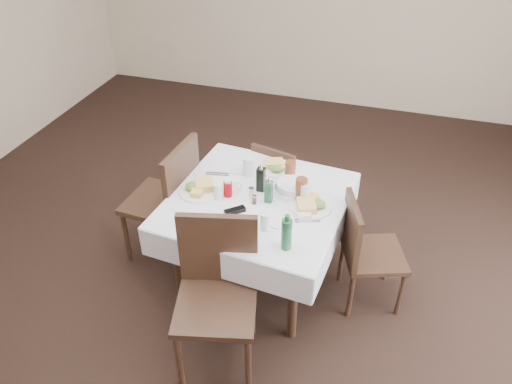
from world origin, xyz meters
TOP-DOWN VIEW (x-y plane):
  - ground_plane at (0.00, 0.00)m, footprint 7.00×7.00m
  - room_shell at (0.00, 0.00)m, footprint 6.04×7.04m
  - dining_table at (0.15, 0.19)m, footprint 1.29×1.29m
  - chair_north at (0.12, 0.86)m, footprint 0.47×0.47m
  - chair_south at (0.10, -0.50)m, footprint 0.59×0.59m
  - chair_east at (0.91, 0.21)m, footprint 0.52×0.52m
  - chair_west at (-0.58, 0.26)m, footprint 0.52×0.52m
  - meal_north at (0.18, 0.59)m, footprint 0.26×0.26m
  - meal_south at (0.11, -0.18)m, footprint 0.25×0.25m
  - meal_east at (0.52, 0.20)m, footprint 0.29×0.29m
  - meal_west at (-0.27, 0.16)m, footprint 0.29×0.29m
  - side_plate_a at (-0.09, 0.50)m, footprint 0.14×0.14m
  - side_plate_b at (0.36, -0.02)m, footprint 0.15×0.15m
  - water_n at (-0.01, 0.45)m, footprint 0.08×0.08m
  - water_s at (0.29, -0.11)m, footprint 0.07×0.07m
  - water_e at (0.46, 0.26)m, footprint 0.08×0.08m
  - water_w at (-0.12, 0.12)m, footprint 0.06×0.06m
  - iced_tea_a at (0.31, 0.47)m, footprint 0.08×0.08m
  - iced_tea_b at (0.43, 0.27)m, footprint 0.08×0.08m
  - bread_basket at (0.35, 0.34)m, footprint 0.24×0.24m
  - oil_cruet_dark at (0.14, 0.30)m, footprint 0.06×0.06m
  - oil_cruet_green at (0.23, 0.19)m, footprint 0.05×0.05m
  - ketchup_bottle at (-0.06, 0.17)m, footprint 0.06×0.06m
  - salt_shaker at (0.10, 0.19)m, footprint 0.04×0.04m
  - pepper_shaker at (0.14, 0.13)m, footprint 0.03×0.03m
  - coffee_mug at (-0.06, 0.22)m, footprint 0.14×0.13m
  - sunglasses at (0.05, -0.00)m, footprint 0.14×0.13m
  - green_bottle at (0.46, -0.24)m, footprint 0.07×0.07m
  - sugar_caddy at (0.51, 0.07)m, footprint 0.09×0.08m
  - cutlery_n at (0.26, 0.60)m, footprint 0.05×0.19m
  - cutlery_s at (0.04, -0.22)m, footprint 0.11×0.18m
  - cutlery_e at (0.53, 0.05)m, footprint 0.17×0.10m
  - cutlery_w at (-0.23, 0.39)m, footprint 0.18×0.07m

SIDE VIEW (x-z plane):
  - ground_plane at x=0.00m, z-range 0.00..0.00m
  - chair_north at x=0.12m, z-range 0.06..0.88m
  - chair_east at x=0.91m, z-range 0.06..0.93m
  - chair_south at x=0.10m, z-range 0.07..1.10m
  - chair_west at x=-0.58m, z-range 0.07..1.10m
  - dining_table at x=0.15m, z-range 0.29..1.05m
  - cutlery_e at x=0.53m, z-range 0.76..0.77m
  - cutlery_w at x=-0.23m, z-range 0.76..0.77m
  - cutlery_s at x=0.04m, z-range 0.76..0.77m
  - cutlery_n at x=0.26m, z-range 0.76..0.77m
  - side_plate_a at x=-0.09m, z-range 0.76..0.77m
  - side_plate_b at x=0.36m, z-range 0.76..0.77m
  - sunglasses at x=0.05m, z-range 0.76..0.79m
  - meal_south at x=0.11m, z-range 0.76..0.81m
  - sugar_caddy at x=0.51m, z-range 0.76..0.80m
  - meal_north at x=0.18m, z-range 0.76..0.81m
  - meal_east at x=0.52m, z-range 0.76..0.82m
  - meal_west at x=-0.27m, z-range 0.76..0.82m
  - pepper_shaker at x=0.14m, z-range 0.76..0.83m
  - bread_basket at x=0.35m, z-range 0.76..0.84m
  - salt_shaker at x=0.10m, z-range 0.76..0.84m
  - coffee_mug at x=-0.06m, z-range 0.76..0.85m
  - water_w at x=-0.12m, z-range 0.76..0.88m
  - ketchup_bottle at x=-0.06m, z-range 0.76..0.89m
  - water_s at x=0.29m, z-range 0.76..0.89m
  - water_e at x=0.46m, z-range 0.76..0.91m
  - water_n at x=-0.01m, z-range 0.76..0.91m
  - iced_tea_a at x=0.31m, z-range 0.76..0.93m
  - iced_tea_b at x=0.43m, z-range 0.76..0.93m
  - oil_cruet_green at x=0.23m, z-range 0.75..0.96m
  - oil_cruet_dark at x=0.14m, z-range 0.75..0.98m
  - green_bottle at x=0.46m, z-range 0.75..1.00m
  - room_shell at x=0.00m, z-range 0.31..3.11m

